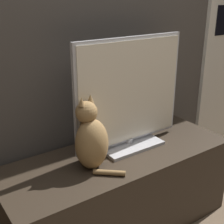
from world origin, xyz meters
name	(u,v)px	position (x,y,z in m)	size (l,w,h in m)	color
wall_back	(89,15)	(0.00, 1.22, 1.30)	(4.80, 0.05, 2.60)	#47423D
tv_stand	(119,191)	(0.00, 0.91, 0.26)	(1.43, 0.53, 0.53)	#33281E
tv	(130,97)	(0.12, 0.97, 0.84)	(0.74, 0.23, 0.67)	#B7B7BC
cat	(91,140)	(-0.21, 0.89, 0.69)	(0.23, 0.29, 0.41)	#997547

